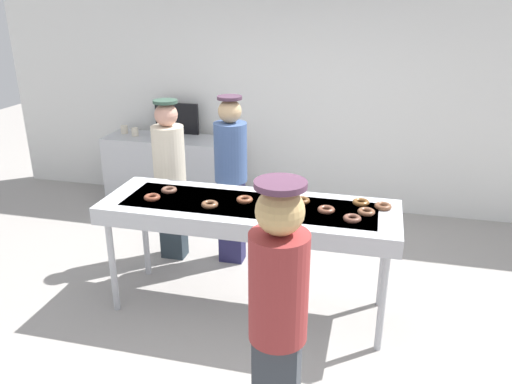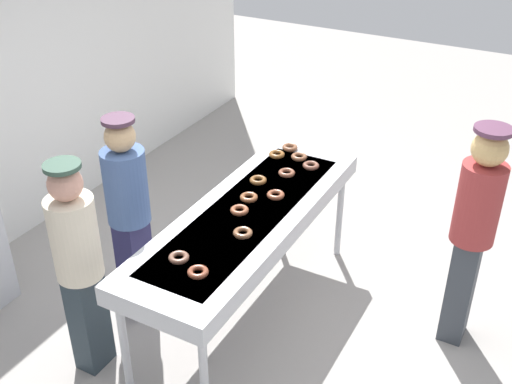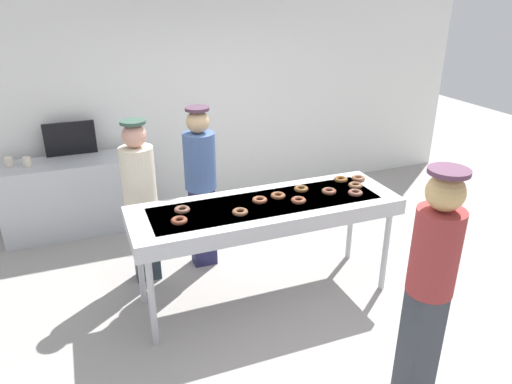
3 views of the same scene
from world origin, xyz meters
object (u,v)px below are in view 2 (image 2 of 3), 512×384
object	(u,v)px
chocolate_donut_3	(276,195)
chocolate_donut_10	(198,272)
chocolate_donut_9	(258,180)
fryer_conveyor	(248,220)
chocolate_donut_4	(243,233)
chocolate_donut_7	(311,166)
customer_waiting	(473,228)
worker_baker	(129,211)
chocolate_donut_6	(249,197)
chocolate_donut_8	(290,147)
chocolate_donut_0	(287,173)
chocolate_donut_2	(179,258)
worker_assistant	(79,261)
chocolate_donut_1	(240,210)
chocolate_donut_5	(299,157)
chocolate_donut_11	(277,154)

from	to	relation	value
chocolate_donut_3	chocolate_donut_10	xyz separation A→B (m)	(-1.08, -0.01, 0.00)
chocolate_donut_9	chocolate_donut_10	distance (m)	1.24
fryer_conveyor	chocolate_donut_10	xyz separation A→B (m)	(-0.80, -0.10, 0.10)
chocolate_donut_4	chocolate_donut_7	bearing A→B (deg)	-0.09
chocolate_donut_7	customer_waiting	distance (m)	1.40
chocolate_donut_9	worker_baker	xyz separation A→B (m)	(-0.80, 0.65, -0.04)
chocolate_donut_6	chocolate_donut_8	distance (m)	0.92
chocolate_donut_4	customer_waiting	world-z (taller)	customer_waiting
chocolate_donut_0	chocolate_donut_7	size ratio (longest dim) A/B	1.00
chocolate_donut_6	chocolate_donut_9	bearing A→B (deg)	13.80
chocolate_donut_3	chocolate_donut_9	world-z (taller)	same
chocolate_donut_2	chocolate_donut_9	distance (m)	1.15
worker_assistant	customer_waiting	bearing A→B (deg)	133.12
chocolate_donut_3	worker_baker	size ratio (longest dim) A/B	0.08
chocolate_donut_3	worker_assistant	distance (m)	1.51
chocolate_donut_4	customer_waiting	distance (m)	1.61
chocolate_donut_0	chocolate_donut_9	distance (m)	0.26
chocolate_donut_0	worker_baker	size ratio (longest dim) A/B	0.08
chocolate_donut_10	worker_baker	xyz separation A→B (m)	(0.42, 0.88, -0.04)
chocolate_donut_0	chocolate_donut_4	size ratio (longest dim) A/B	1.00
fryer_conveyor	chocolate_donut_7	distance (m)	0.85
customer_waiting	chocolate_donut_7	bearing A→B (deg)	62.11
fryer_conveyor	customer_waiting	bearing A→B (deg)	-69.80
chocolate_donut_10	worker_baker	size ratio (longest dim) A/B	0.08
chocolate_donut_6	customer_waiting	size ratio (longest dim) A/B	0.08
chocolate_donut_1	chocolate_donut_3	distance (m)	0.35
chocolate_donut_8	worker_assistant	size ratio (longest dim) A/B	0.08
chocolate_donut_1	worker_assistant	size ratio (longest dim) A/B	0.08
chocolate_donut_2	chocolate_donut_7	distance (m)	1.59
chocolate_donut_1	chocolate_donut_6	world-z (taller)	same
chocolate_donut_2	worker_baker	size ratio (longest dim) A/B	0.08
chocolate_donut_7	chocolate_donut_3	bearing A→B (deg)	176.17
chocolate_donut_3	chocolate_donut_5	world-z (taller)	same
worker_assistant	chocolate_donut_5	bearing A→B (deg)	168.37
chocolate_donut_2	chocolate_donut_11	xyz separation A→B (m)	(1.62, 0.11, 0.00)
fryer_conveyor	chocolate_donut_1	bearing A→B (deg)	137.67
chocolate_donut_10	worker_assistant	xyz separation A→B (m)	(-0.19, 0.82, -0.08)
chocolate_donut_9	worker_assistant	world-z (taller)	worker_assistant
chocolate_donut_7	customer_waiting	bearing A→B (deg)	-101.80
chocolate_donut_7	customer_waiting	world-z (taller)	customer_waiting
chocolate_donut_10	worker_assistant	bearing A→B (deg)	103.39
chocolate_donut_1	worker_assistant	world-z (taller)	worker_assistant
chocolate_donut_11	chocolate_donut_9	bearing A→B (deg)	-170.88
chocolate_donut_0	chocolate_donut_5	size ratio (longest dim) A/B	1.00
fryer_conveyor	chocolate_donut_3	xyz separation A→B (m)	(0.27, -0.09, 0.10)
chocolate_donut_9	customer_waiting	bearing A→B (deg)	-85.13
fryer_conveyor	chocolate_donut_8	size ratio (longest dim) A/B	17.89
chocolate_donut_3	chocolate_donut_10	bearing A→B (deg)	-179.65
chocolate_donut_1	customer_waiting	distance (m)	1.65
chocolate_donut_5	worker_assistant	xyz separation A→B (m)	(-1.93, 0.70, -0.08)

